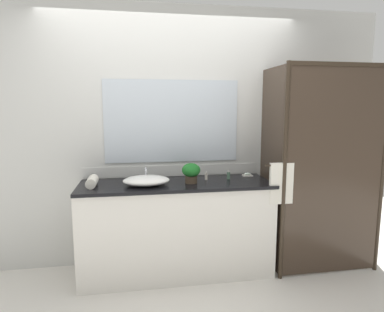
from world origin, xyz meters
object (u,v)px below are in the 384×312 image
at_px(soap_dish, 247,175).
at_px(amenity_bottle_shampoo, 206,176).
at_px(sink_basin, 146,181).
at_px(rolled_towel_near_edge, 92,182).
at_px(potted_plant, 191,172).
at_px(faucet, 146,176).
at_px(amenity_bottle_body_wash, 229,175).

distance_m(soap_dish, amenity_bottle_shampoo, 0.47).
relative_size(soap_dish, amenity_bottle_shampoo, 1.30).
distance_m(sink_basin, rolled_towel_near_edge, 0.48).
bearing_deg(potted_plant, sink_basin, -177.02).
xyz_separation_m(sink_basin, potted_plant, (0.42, 0.02, 0.06)).
bearing_deg(soap_dish, faucet, -176.59).
bearing_deg(sink_basin, soap_dish, 12.59).
xyz_separation_m(sink_basin, soap_dish, (1.04, 0.23, -0.03)).
relative_size(sink_basin, potted_plant, 2.26).
xyz_separation_m(sink_basin, amenity_bottle_body_wash, (0.81, 0.13, -0.00)).
bearing_deg(amenity_bottle_body_wash, potted_plant, -164.66).
height_order(sink_basin, soap_dish, sink_basin).
xyz_separation_m(sink_basin, rolled_towel_near_edge, (-0.48, 0.03, 0.00)).
bearing_deg(amenity_bottle_shampoo, sink_basin, -167.18).
bearing_deg(amenity_bottle_body_wash, amenity_bottle_shampoo, 179.10).
distance_m(sink_basin, potted_plant, 0.42).
height_order(amenity_bottle_body_wash, amenity_bottle_shampoo, amenity_bottle_body_wash).
bearing_deg(faucet, sink_basin, -90.00).
height_order(potted_plant, amenity_bottle_body_wash, potted_plant).
bearing_deg(soap_dish, amenity_bottle_shampoo, -167.71).
bearing_deg(sink_basin, faucet, 90.00).
distance_m(sink_basin, soap_dish, 1.07).
height_order(sink_basin, amenity_bottle_shampoo, sink_basin).
xyz_separation_m(potted_plant, amenity_bottle_body_wash, (0.39, 0.11, -0.07)).
xyz_separation_m(faucet, amenity_bottle_body_wash, (0.81, -0.04, -0.01)).
bearing_deg(rolled_towel_near_edge, faucet, 16.39).
bearing_deg(rolled_towel_near_edge, amenity_bottle_body_wash, 4.44).
height_order(faucet, amenity_bottle_body_wash, faucet).
distance_m(potted_plant, soap_dish, 0.66).
height_order(potted_plant, rolled_towel_near_edge, potted_plant).
xyz_separation_m(sink_basin, amenity_bottle_shampoo, (0.58, 0.13, -0.01)).
bearing_deg(rolled_towel_near_edge, sink_basin, -3.49).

